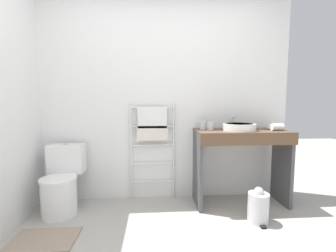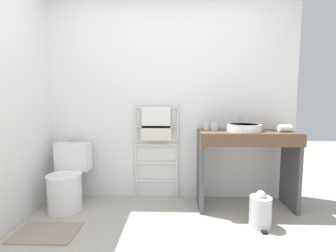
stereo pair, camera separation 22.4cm
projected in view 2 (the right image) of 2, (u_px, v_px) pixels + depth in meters
wall_back at (167, 92)px, 2.81m from camera, size 3.15×0.12×2.67m
toilet at (68, 180)px, 2.56m from camera, size 0.39×0.52×0.73m
towel_radiator at (156, 131)px, 2.75m from camera, size 0.55×0.06×1.19m
vanity_counter at (246, 155)px, 2.52m from camera, size 1.06×0.48×0.88m
sink_basin at (244, 127)px, 2.50m from camera, size 0.38×0.38×0.08m
faucet at (239, 121)px, 2.69m from camera, size 0.02×0.10×0.16m
cup_near_wall at (207, 126)px, 2.64m from camera, size 0.07×0.07×0.10m
cup_near_edge at (214, 126)px, 2.58m from camera, size 0.08×0.08×0.09m
hair_dryer at (285, 128)px, 2.45m from camera, size 0.18×0.17×0.08m
trash_bin at (260, 211)px, 2.16m from camera, size 0.20×0.24×0.36m
bath_mat at (46, 232)px, 2.06m from camera, size 0.56×0.36×0.01m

